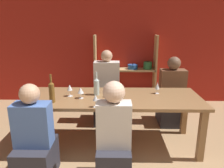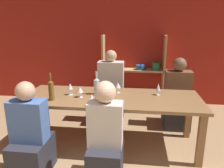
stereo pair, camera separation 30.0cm
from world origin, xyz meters
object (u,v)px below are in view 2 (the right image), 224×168
object	(u,v)px
wine_bottle_dark	(97,86)
person_near_a	(31,141)
wine_glass_empty_a	(80,90)
wine_glass_red_a	(70,87)
wine_glass_white_b	(108,88)
wine_glass_white_a	(24,91)
dining_table	(111,102)
wine_glass_empty_c	(92,97)
person_far_a	(111,97)
wine_glass_red_b	(158,88)
wine_bottle_green	(51,90)
cell_phone	(110,101)
shelf_unit	(133,83)
wine_glass_empty_b	(118,85)
person_far_b	(177,102)
person_near_b	(105,146)

from	to	relation	value
wine_bottle_dark	person_near_a	bearing A→B (deg)	-127.36
wine_glass_empty_a	wine_glass_red_a	distance (m)	0.18
wine_glass_white_b	wine_glass_white_a	bearing A→B (deg)	-167.27
dining_table	wine_glass_empty_c	world-z (taller)	wine_glass_empty_c
person_far_a	dining_table	bearing A→B (deg)	97.44
dining_table	wine_glass_empty_c	distance (m)	0.46
wine_glass_red_b	wine_glass_white_b	xyz separation A→B (m)	(-0.67, -0.16, 0.01)
wine_bottle_green	wine_glass_empty_a	bearing A→B (deg)	25.56
dining_table	wine_glass_white_a	bearing A→B (deg)	-167.20
wine_glass_white_b	wine_glass_empty_c	world-z (taller)	wine_glass_white_b
wine_bottle_dark	wine_glass_white_a	world-z (taller)	wine_bottle_dark
wine_bottle_green	cell_phone	distance (m)	0.77
shelf_unit	dining_table	world-z (taller)	shelf_unit
wine_glass_empty_c	wine_glass_empty_b	bearing A→B (deg)	65.64
wine_bottle_dark	person_far_b	distance (m)	1.45
wine_glass_empty_c	person_near_a	xyz separation A→B (m)	(-0.63, -0.33, -0.43)
dining_table	wine_glass_empty_b	xyz separation A→B (m)	(0.07, 0.19, 0.19)
wine_bottle_green	wine_glass_empty_a	xyz separation A→B (m)	(0.33, 0.16, -0.04)
wine_glass_empty_c	person_far_b	size ratio (longest dim) A/B	0.13
wine_glass_empty_a	person_far_a	distance (m)	0.97
wine_bottle_green	wine_glass_white_b	world-z (taller)	wine_bottle_green
wine_glass_red_a	person_near_b	bearing A→B (deg)	-51.64
shelf_unit	person_far_b	bearing A→B (deg)	-51.17
wine_bottle_green	person_near_a	xyz separation A→B (m)	(-0.08, -0.48, -0.46)
wine_glass_empty_b	wine_glass_red_a	distance (m)	0.67
wine_glass_red_b	wine_bottle_green	bearing A→B (deg)	-164.57
wine_bottle_green	person_far_b	bearing A→B (deg)	29.13
wine_glass_white_a	person_near_a	xyz separation A→B (m)	(0.28, -0.46, -0.43)
wine_bottle_dark	wine_glass_red_a	world-z (taller)	wine_bottle_dark
wine_bottle_dark	wine_glass_white_b	bearing A→B (deg)	-26.73
wine_bottle_dark	person_far_a	distance (m)	0.80
wine_glass_red_a	cell_phone	size ratio (longest dim) A/B	1.02
wine_glass_red_b	person_far_a	size ratio (longest dim) A/B	0.13
wine_glass_red_a	wine_glass_white_b	world-z (taller)	wine_glass_white_b
person_near_a	wine_glass_empty_b	bearing A→B (deg)	45.37
wine_bottle_dark	person_near_a	size ratio (longest dim) A/B	0.30
wine_glass_white_a	wine_glass_red_a	xyz separation A→B (m)	(0.53, 0.26, 0.00)
wine_bottle_green	wine_glass_empty_b	bearing A→B (deg)	27.27
wine_glass_white_a	person_near_b	xyz separation A→B (m)	(1.13, -0.50, -0.40)
cell_phone	person_far_a	world-z (taller)	person_far_a
wine_glass_empty_c	wine_glass_white_a	bearing A→B (deg)	171.90
person_near_a	person_far_a	bearing A→B (deg)	64.13
wine_glass_white_a	person_far_b	distance (m)	2.36
wine_bottle_green	wine_glass_red_b	size ratio (longest dim) A/B	2.22
cell_phone	wine_glass_white_a	bearing A→B (deg)	-176.41
wine_glass_white_a	wine_bottle_green	bearing A→B (deg)	3.24
dining_table	wine_glass_red_b	xyz separation A→B (m)	(0.63, 0.15, 0.19)
wine_glass_white_a	wine_glass_empty_c	xyz separation A→B (m)	(0.91, -0.13, -0.00)
wine_bottle_dark	wine_glass_empty_a	distance (m)	0.25
wine_glass_red_b	wine_glass_white_b	bearing A→B (deg)	-166.59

